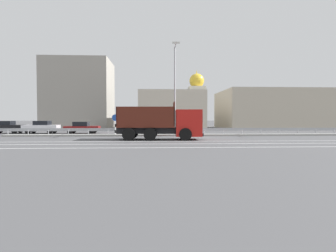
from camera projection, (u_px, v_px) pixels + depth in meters
ground_plane at (190, 138)px, 24.49m from camera, size 320.00×320.00×0.00m
lane_strip_0 at (159, 141)px, 20.67m from camera, size 66.81×0.16×0.01m
lane_strip_1 at (160, 144)px, 18.62m from camera, size 66.81×0.16×0.01m
lane_strip_2 at (160, 148)px, 16.29m from camera, size 66.81×0.16×0.01m
median_island at (187, 135)px, 27.07m from camera, size 36.75×1.10×0.18m
median_guardrail at (185, 130)px, 28.19m from camera, size 66.81×0.09×0.78m
dump_truck at (171, 125)px, 22.43m from camera, size 7.33×2.89×3.18m
median_road_sign at (115, 125)px, 26.69m from camera, size 0.71×0.16×2.24m
street_lamp_1 at (175, 86)px, 26.84m from camera, size 0.71×2.56×9.16m
parked_car_1 at (7, 127)px, 31.74m from camera, size 3.94×2.00×1.51m
parked_car_2 at (42, 127)px, 31.22m from camera, size 4.04×2.08×1.51m
parked_car_3 at (82, 127)px, 31.65m from camera, size 4.11×1.87×1.40m
background_building_0 at (80, 94)px, 49.27m from camera, size 11.73×9.06×12.58m
background_building_1 at (171, 111)px, 47.02m from camera, size 10.83×12.66×6.33m
background_building_2 at (271, 110)px, 48.89m from camera, size 18.43×13.03×6.86m
church_tower at (197, 101)px, 57.64m from camera, size 3.60×3.60×12.51m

